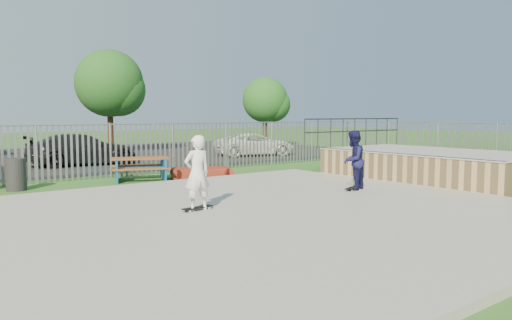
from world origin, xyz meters
TOP-DOWN VIEW (x-y plane):
  - ground at (0.00, 0.00)m, footprint 120.00×120.00m
  - concrete_slab at (0.00, 0.00)m, footprint 15.00×12.00m
  - quarter_pipe at (9.50, 1.04)m, footprint 5.50×7.05m
  - fence at (1.00, 4.59)m, footprint 26.04×16.02m
  - picnic_table at (1.54, 7.64)m, footprint 2.42×2.22m
  - funbox at (3.68, 6.91)m, footprint 2.15×1.67m
  - trash_bin_grey at (-2.54, 7.80)m, footprint 0.61×0.61m
  - parking_lot at (0.00, 19.00)m, footprint 40.00×18.00m
  - car_dark at (1.69, 14.16)m, footprint 5.11×2.35m
  - car_white at (11.24, 13.46)m, footprint 4.95×3.28m
  - tree_mid at (5.48, 20.31)m, footprint 4.04×4.04m
  - tree_right at (16.51, 19.09)m, footprint 3.25×3.25m
  - skateboard_a at (5.13, 0.81)m, footprint 0.82×0.46m
  - skateboard_b at (-0.13, 0.92)m, footprint 0.82×0.29m
  - skater_navy at (5.13, 0.81)m, footprint 1.03×0.91m
  - skater_white at (-0.13, 0.92)m, footprint 0.66×0.45m

SIDE VIEW (x-z plane):
  - ground at x=0.00m, z-range 0.00..0.00m
  - parking_lot at x=0.00m, z-range 0.00..0.02m
  - concrete_slab at x=0.00m, z-range 0.00..0.15m
  - skateboard_a at x=5.13m, z-range 0.15..0.23m
  - skateboard_b at x=-0.13m, z-range 0.15..0.23m
  - funbox at x=3.68m, z-range 0.00..0.38m
  - picnic_table at x=1.54m, z-range 0.01..0.84m
  - trash_bin_grey at x=-2.54m, z-range 0.00..1.01m
  - quarter_pipe at x=9.50m, z-range -0.54..1.65m
  - car_white at x=11.24m, z-range 0.02..1.28m
  - car_dark at x=1.69m, z-range 0.02..1.47m
  - fence at x=1.00m, z-range 0.00..2.00m
  - skater_navy at x=5.13m, z-range 0.15..1.90m
  - skater_white at x=-0.13m, z-range 0.15..1.90m
  - tree_right at x=16.51m, z-range 0.86..5.87m
  - tree_mid at x=5.48m, z-range 1.08..7.32m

